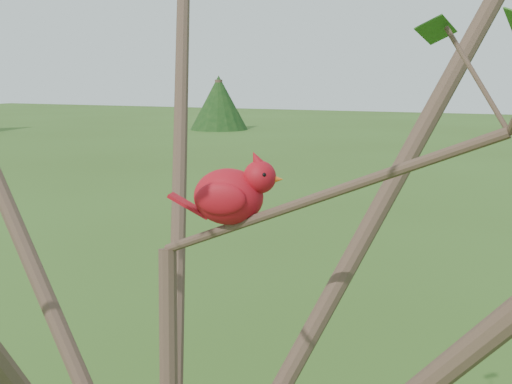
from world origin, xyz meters
TOP-DOWN VIEW (x-y plane):
  - crabapple_tree at (0.03, -0.02)m, footprint 2.35×2.05m
  - cardinal at (0.10, 0.09)m, footprint 0.21×0.12m
  - distant_trees at (-3.12, 23.94)m, footprint 39.58×16.07m

SIDE VIEW (x-z plane):
  - distant_trees at x=-3.12m, z-range -0.18..3.17m
  - cardinal at x=0.10m, z-range 2.00..2.14m
  - crabapple_tree at x=0.03m, z-range 0.65..3.60m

